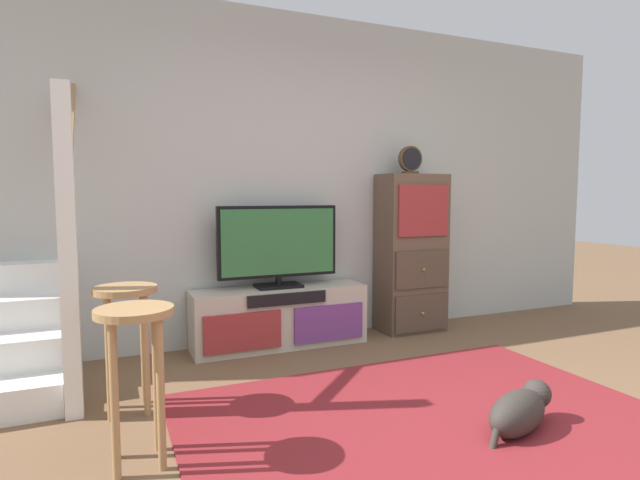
{
  "coord_description": "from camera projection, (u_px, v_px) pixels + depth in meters",
  "views": [
    {
      "loc": [
        -1.56,
        -1.58,
        1.21
      ],
      "look_at": [
        -0.08,
        1.89,
        0.88
      ],
      "focal_mm": 28.29,
      "sensor_mm": 36.0,
      "label": 1
    }
  ],
  "objects": [
    {
      "name": "bar_stool_far",
      "position": [
        126.0,
        319.0,
        2.78
      ],
      "size": [
        0.34,
        0.34,
        0.71
      ],
      "color": "#A37A4C",
      "rests_on": "ground_plane"
    },
    {
      "name": "ground_plane",
      "position": [
        510.0,
        478.0,
        2.16
      ],
      "size": [
        20.0,
        20.0,
        0.0
      ],
      "primitive_type": "plane",
      "color": "brown"
    },
    {
      "name": "side_cabinet",
      "position": [
        411.0,
        253.0,
        4.49
      ],
      "size": [
        0.58,
        0.38,
        1.39
      ],
      "color": "brown",
      "rests_on": "ground_plane"
    },
    {
      "name": "media_console",
      "position": [
        280.0,
        317.0,
        4.03
      ],
      "size": [
        1.4,
        0.38,
        0.48
      ],
      "color": "#BCB29E",
      "rests_on": "ground_plane"
    },
    {
      "name": "desk_clock",
      "position": [
        410.0,
        160.0,
        4.39
      ],
      "size": [
        0.22,
        0.08,
        0.24
      ],
      "color": "#4C3823",
      "rests_on": "side_cabinet"
    },
    {
      "name": "area_rug",
      "position": [
        428.0,
        420.0,
        2.71
      ],
      "size": [
        2.6,
        1.8,
        0.01
      ],
      "primitive_type": "cube",
      "color": "maroon",
      "rests_on": "ground_plane"
    },
    {
      "name": "dog",
      "position": [
        520.0,
        410.0,
        2.57
      ],
      "size": [
        0.52,
        0.33,
        0.23
      ],
      "color": "#332D28",
      "rests_on": "ground_plane"
    },
    {
      "name": "bar_stool_near",
      "position": [
        135.0,
        349.0,
        2.23
      ],
      "size": [
        0.34,
        0.34,
        0.72
      ],
      "color": "#A37A4C",
      "rests_on": "ground_plane"
    },
    {
      "name": "television",
      "position": [
        278.0,
        244.0,
        4.0
      ],
      "size": [
        0.98,
        0.22,
        0.65
      ],
      "color": "black",
      "rests_on": "media_console"
    },
    {
      "name": "back_wall",
      "position": [
        302.0,
        179.0,
        4.3
      ],
      "size": [
        6.4,
        0.12,
        2.7
      ],
      "primitive_type": "cube",
      "color": "#B2B7B2",
      "rests_on": "ground_plane"
    }
  ]
}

